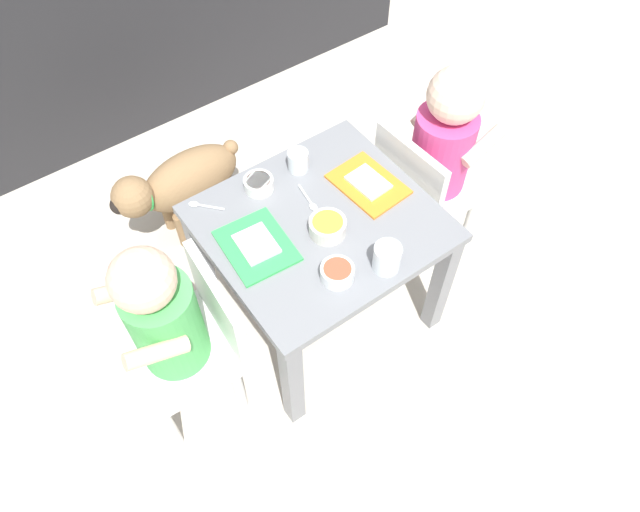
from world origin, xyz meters
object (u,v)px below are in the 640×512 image
(cereal_bowl_right_side, at_px, (337,272))
(cereal_bowl_left_side, at_px, (328,227))
(water_cup_left, at_px, (298,162))
(spoon_by_left_tray, at_px, (309,200))
(food_tray_right, at_px, (368,184))
(water_cup_right, at_px, (387,259))
(spoon_by_right_tray, at_px, (203,206))
(dog, at_px, (181,183))
(seated_child_right, at_px, (441,146))
(veggie_bowl_near, at_px, (259,184))
(food_tray_left, at_px, (257,245))
(dining_table, at_px, (320,239))
(seated_child_left, at_px, (170,321))

(cereal_bowl_right_side, bearing_deg, cereal_bowl_left_side, 63.34)
(water_cup_left, height_order, spoon_by_left_tray, water_cup_left)
(food_tray_right, xyz_separation_m, spoon_by_left_tray, (-0.16, 0.05, -0.00))
(water_cup_left, bearing_deg, water_cup_right, -92.02)
(spoon_by_left_tray, distance_m, spoon_by_right_tray, 0.28)
(dog, distance_m, food_tray_right, 0.65)
(seated_child_right, height_order, cereal_bowl_left_side, seated_child_right)
(veggie_bowl_near, height_order, spoon_by_left_tray, veggie_bowl_near)
(food_tray_left, distance_m, spoon_by_right_tray, 0.20)
(seated_child_right, xyz_separation_m, water_cup_right, (-0.40, -0.24, 0.05))
(water_cup_left, bearing_deg, dining_table, -107.84)
(seated_child_right, bearing_deg, water_cup_right, -149.22)
(water_cup_left, xyz_separation_m, spoon_by_left_tray, (-0.04, -0.11, -0.02))
(water_cup_left, bearing_deg, veggie_bowl_near, 179.19)
(seated_child_left, distance_m, food_tray_right, 0.63)
(seated_child_left, relative_size, food_tray_right, 3.28)
(seated_child_right, height_order, spoon_by_right_tray, seated_child_right)
(seated_child_right, bearing_deg, spoon_by_right_tray, 164.44)
(seated_child_left, relative_size, veggie_bowl_near, 8.59)
(water_cup_left, bearing_deg, food_tray_left, -145.85)
(seated_child_right, relative_size, dog, 1.50)
(seated_child_left, xyz_separation_m, veggie_bowl_near, (0.38, 0.21, 0.04))
(seated_child_left, bearing_deg, food_tray_left, 9.94)
(water_cup_right, distance_m, veggie_bowl_near, 0.41)
(seated_child_right, height_order, water_cup_right, seated_child_right)
(dining_table, xyz_separation_m, cereal_bowl_right_side, (-0.07, -0.17, 0.10))
(food_tray_left, bearing_deg, dog, 88.79)
(dog, relative_size, food_tray_right, 2.19)
(veggie_bowl_near, distance_m, spoon_by_right_tray, 0.16)
(spoon_by_left_tray, bearing_deg, food_tray_right, -16.16)
(seated_child_right, height_order, spoon_by_left_tray, seated_child_right)
(seated_child_right, bearing_deg, veggie_bowl_near, 163.39)
(water_cup_right, distance_m, cereal_bowl_right_side, 0.12)
(dining_table, distance_m, food_tray_right, 0.20)
(veggie_bowl_near, distance_m, spoon_by_left_tray, 0.14)
(water_cup_left, distance_m, spoon_by_left_tray, 0.12)
(seated_child_right, xyz_separation_m, veggie_bowl_near, (-0.52, 0.15, 0.04))
(food_tray_left, height_order, food_tray_right, same)
(water_cup_left, relative_size, water_cup_right, 0.81)
(food_tray_right, bearing_deg, seated_child_left, -175.64)
(food_tray_left, relative_size, veggie_bowl_near, 2.56)
(water_cup_right, relative_size, veggie_bowl_near, 0.93)
(water_cup_left, xyz_separation_m, water_cup_right, (-0.01, -0.39, 0.01))
(seated_child_left, bearing_deg, water_cup_right, -20.64)
(cereal_bowl_left_side, bearing_deg, seated_child_right, 9.08)
(food_tray_left, height_order, water_cup_right, water_cup_right)
(water_cup_right, height_order, veggie_bowl_near, water_cup_right)
(water_cup_right, height_order, cereal_bowl_left_side, water_cup_right)
(dog, xyz_separation_m, spoon_by_left_tray, (0.18, -0.46, 0.23))
(water_cup_right, height_order, cereal_bowl_right_side, water_cup_right)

